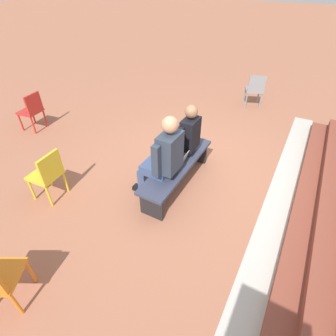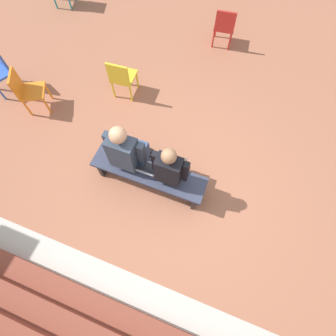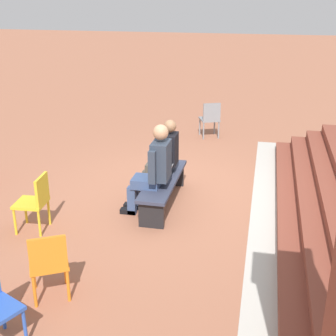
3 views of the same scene
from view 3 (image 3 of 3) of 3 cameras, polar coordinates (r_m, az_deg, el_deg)
name	(u,v)px [view 3 (image 3 of 3)]	position (r m, az deg, el deg)	size (l,w,h in m)	color
ground_plane	(177,196)	(7.90, 1.10, -3.39)	(60.00, 60.00, 0.00)	#9E6047
concrete_strip	(264,213)	(7.45, 11.57, -5.41)	(7.29, 0.40, 0.01)	#B7B2A8
brick_steps	(329,206)	(7.43, 19.05, -4.38)	(6.49, 1.20, 0.60)	brown
bench	(163,184)	(7.45, -0.59, -1.96)	(1.80, 0.44, 0.45)	#33384C
person_student	(164,156)	(7.65, -0.52, 1.50)	(0.53, 0.67, 1.32)	#4C473D
person_adult	(154,168)	(7.01, -1.77, 0.02)	(0.59, 0.75, 1.43)	#384C75
laptop	(164,176)	(7.38, -0.53, -0.99)	(0.32, 0.29, 0.21)	#9EA0A5
plastic_chair_far_right	(49,262)	(5.37, -14.35, -10.99)	(0.57, 0.57, 0.84)	orange
plastic_chair_far_left	(210,118)	(10.87, 5.18, 6.15)	(0.55, 0.55, 0.84)	gray
plastic_chair_by_pillar	(35,199)	(6.88, -15.85, -3.71)	(0.45, 0.45, 0.84)	gold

